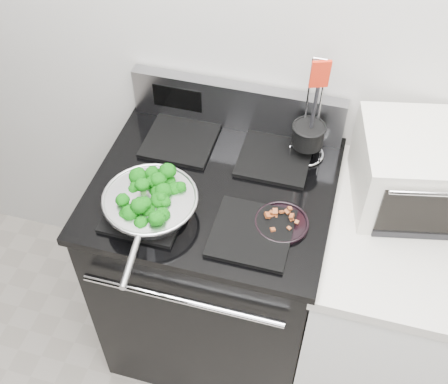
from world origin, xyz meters
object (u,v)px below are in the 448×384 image
(gas_range, at_px, (215,264))
(bacon_plate, at_px, (282,221))
(utensil_holder, at_px, (307,140))
(skillet, at_px, (150,204))
(toaster_oven, at_px, (430,171))

(gas_range, height_order, bacon_plate, gas_range)
(utensil_holder, bearing_deg, skillet, -157.58)
(gas_range, distance_m, skillet, 0.56)
(gas_range, relative_size, bacon_plate, 6.68)
(gas_range, distance_m, bacon_plate, 0.55)
(toaster_oven, bearing_deg, utensil_holder, 158.12)
(utensil_holder, bearing_deg, toaster_oven, -30.79)
(toaster_oven, bearing_deg, bacon_plate, -160.34)
(skillet, relative_size, bacon_plate, 2.78)
(utensil_holder, distance_m, toaster_oven, 0.40)
(skillet, height_order, utensil_holder, utensil_holder)
(bacon_plate, xyz_separation_m, toaster_oven, (0.42, 0.25, 0.08))
(skillet, distance_m, toaster_oven, 0.88)
(gas_range, bearing_deg, utensil_holder, 38.61)
(bacon_plate, relative_size, utensil_holder, 0.43)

